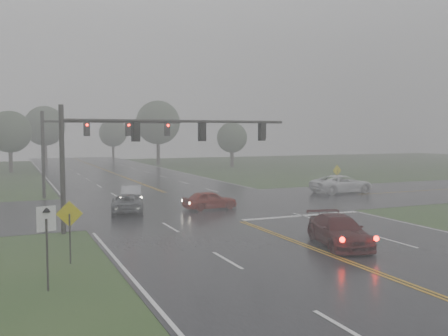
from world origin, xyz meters
name	(u,v)px	position (x,y,z in m)	size (l,w,h in m)	color
ground	(417,288)	(0.00, 0.00, 0.00)	(180.00, 180.00, 0.00)	#2A451D
main_road	(206,208)	(0.00, 20.00, 0.00)	(18.00, 160.00, 0.02)	black
cross_street	(196,205)	(0.00, 22.00, 0.00)	(120.00, 14.00, 0.02)	black
stop_bar	(302,216)	(4.50, 14.40, 0.00)	(8.50, 0.50, 0.01)	silver
sedan_maroon	(339,246)	(1.45, 6.40, 0.00)	(1.98, 4.87, 1.41)	#3B0A0B
sedan_red	(210,209)	(0.06, 19.36, 0.00)	(1.53, 3.81, 1.30)	maroon
sedan_silver	(132,203)	(-4.27, 24.55, 0.00)	(1.45, 4.16, 1.37)	#ACAEB4
car_grey	(127,212)	(-5.53, 20.42, 0.00)	(2.04, 4.44, 1.23)	#4E5054
pickup_white	(342,193)	(14.43, 23.59, 0.00)	(2.64, 5.72, 1.59)	white
signal_gantry_near	(140,142)	(-6.02, 14.63, 4.83)	(13.37, 0.30, 6.83)	black
signal_gantry_far	(88,137)	(-6.58, 30.28, 4.99)	(11.87, 0.36, 7.13)	black
sign_diamond_west	(70,221)	(-10.58, 8.15, 1.75)	(1.06, 0.28, 2.59)	black
sign_arrow_white	(47,232)	(-11.68, 4.78, 2.02)	(0.63, 0.20, 2.89)	black
sign_diamond_east	(337,174)	(14.54, 24.47, 1.67)	(1.02, 0.20, 2.47)	black
tree_nw_a	(10,132)	(-12.53, 60.59, 5.51)	(5.71, 5.71, 8.38)	#312620
tree_ne_a	(158,123)	(10.41, 68.67, 7.12)	(7.37, 7.37, 10.82)	#312620
tree_n_mid	(45,126)	(-7.00, 77.31, 6.55)	(6.78, 6.78, 9.96)	#312620
tree_e_near	(232,138)	(19.48, 58.58, 4.61)	(4.79, 4.79, 7.03)	#312620
tree_n_far	(113,133)	(6.55, 87.88, 5.36)	(5.55, 5.55, 8.15)	#312620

